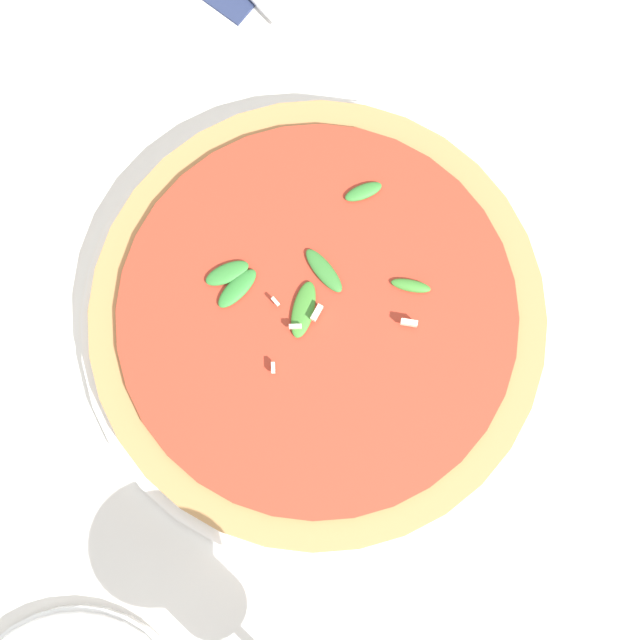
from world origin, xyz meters
The scene contains 2 objects.
ground_plane centered at (0.00, 0.00, 0.00)m, with size 6.00×6.00×0.00m, color silver.
pizza_arugula_main centered at (0.00, 0.04, 0.02)m, with size 0.36×0.36×0.05m.
Camera 1 is at (-0.10, 0.10, 0.67)m, focal length 50.00 mm.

